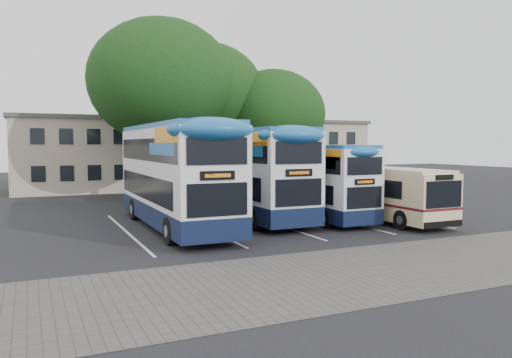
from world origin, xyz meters
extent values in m
plane|color=black|center=(0.00, 0.00, 0.00)|extent=(120.00, 120.00, 0.00)
cube|color=#595654|center=(-2.00, -5.00, 0.01)|extent=(40.00, 6.00, 0.01)
cube|color=silver|center=(-10.75, 5.00, 0.01)|extent=(0.12, 11.00, 0.01)
cube|color=silver|center=(-7.25, 5.00, 0.01)|extent=(0.12, 11.00, 0.01)
cube|color=silver|center=(-3.75, 5.00, 0.01)|extent=(0.12, 11.00, 0.01)
cube|color=silver|center=(-0.25, 5.00, 0.01)|extent=(0.12, 11.00, 0.01)
cube|color=silver|center=(3.25, 5.00, 0.01)|extent=(0.12, 11.00, 0.01)
cube|color=#ADA08B|center=(0.00, 27.00, 3.00)|extent=(32.00, 8.00, 6.00)
cube|color=#4C4C4F|center=(0.00, 27.00, 6.05)|extent=(32.40, 8.40, 0.30)
cube|color=black|center=(0.00, 22.98, 1.70)|extent=(30.00, 0.06, 1.20)
cube|color=black|center=(0.00, 22.98, 4.50)|extent=(30.00, 0.06, 1.20)
cylinder|color=gray|center=(6.00, 20.00, 4.50)|extent=(0.14, 0.14, 9.00)
cube|color=gray|center=(6.00, 20.00, 9.00)|extent=(0.12, 0.80, 0.12)
cube|color=gray|center=(6.00, 19.60, 8.95)|extent=(0.25, 0.50, 0.12)
cylinder|color=black|center=(-6.13, 16.98, 3.04)|extent=(0.50, 0.50, 6.08)
ellipsoid|color=black|center=(-6.13, 16.98, 8.27)|extent=(10.08, 10.08, 8.57)
cylinder|color=black|center=(-2.36, 18.55, 2.86)|extent=(0.50, 0.50, 5.72)
ellipsoid|color=black|center=(-2.36, 18.55, 7.78)|extent=(8.75, 8.75, 7.44)
cylinder|color=black|center=(2.37, 16.64, 2.28)|extent=(0.50, 0.50, 4.56)
ellipsoid|color=black|center=(2.37, 16.64, 6.20)|extent=(7.88, 7.88, 6.70)
cube|color=#0F1939|center=(-8.48, 5.15, 0.77)|extent=(2.74, 11.50, 0.88)
cube|color=white|center=(-8.48, 5.15, 2.90)|extent=(2.74, 11.50, 3.40)
cube|color=#1B5FA5|center=(-8.48, 5.15, 4.66)|extent=(2.68, 11.27, 0.33)
cube|color=black|center=(-8.48, 5.48, 1.97)|extent=(2.78, 10.19, 1.10)
cube|color=black|center=(-8.48, 5.15, 3.67)|extent=(2.78, 10.84, 0.99)
cube|color=orange|center=(-7.10, 1.37, 4.27)|extent=(0.02, 3.51, 0.60)
cube|color=black|center=(-8.48, -0.63, 2.79)|extent=(1.31, 0.06, 0.33)
cylinder|color=black|center=(-9.72, 8.49, 0.55)|extent=(0.33, 1.10, 1.10)
cylinder|color=black|center=(-7.24, 8.49, 0.55)|extent=(0.33, 1.10, 1.10)
cylinder|color=black|center=(-9.72, 1.37, 0.55)|extent=(0.33, 1.10, 1.10)
cylinder|color=black|center=(-7.24, 1.37, 0.55)|extent=(0.33, 1.10, 1.10)
cube|color=#0F1939|center=(-4.18, 6.65, 0.74)|extent=(2.65, 11.13, 0.85)
cube|color=white|center=(-4.18, 6.65, 2.81)|extent=(2.65, 11.13, 3.29)
cube|color=#1B5FA5|center=(-4.18, 6.65, 4.51)|extent=(2.60, 10.91, 0.32)
cube|color=black|center=(-4.18, 6.97, 1.91)|extent=(2.69, 9.86, 1.06)
cube|color=black|center=(-4.18, 6.65, 3.55)|extent=(2.69, 10.49, 0.95)
cube|color=orange|center=(-2.84, 3.00, 4.13)|extent=(0.02, 3.39, 0.58)
cube|color=black|center=(-4.18, 1.06, 2.70)|extent=(1.27, 0.06, 0.32)
cylinder|color=black|center=(-5.38, 9.89, 0.53)|extent=(0.32, 1.06, 1.06)
cylinder|color=black|center=(-2.98, 9.89, 0.53)|extent=(0.32, 1.06, 1.06)
cylinder|color=black|center=(-5.38, 3.00, 0.53)|extent=(0.32, 1.06, 1.06)
cylinder|color=black|center=(-2.98, 3.00, 0.53)|extent=(0.32, 1.06, 1.06)
cube|color=#B80C25|center=(-2.83, 7.98, 3.55)|extent=(0.02, 4.24, 0.90)
cube|color=#0F1939|center=(-1.06, 5.29, 0.62)|extent=(2.20, 9.25, 0.70)
cube|color=white|center=(-1.06, 5.29, 2.33)|extent=(2.20, 9.25, 2.73)
cube|color=#1B5FA5|center=(-1.06, 5.29, 3.74)|extent=(2.16, 9.06, 0.26)
cube|color=black|center=(-1.06, 5.56, 1.59)|extent=(2.24, 8.19, 0.88)
cube|color=black|center=(-1.06, 5.29, 2.95)|extent=(2.24, 8.72, 0.79)
cube|color=orange|center=(0.05, 2.26, 3.44)|extent=(0.02, 2.82, 0.48)
cube|color=black|center=(-1.06, 0.64, 2.25)|extent=(1.06, 0.06, 0.26)
cylinder|color=black|center=(-2.06, 7.98, 0.44)|extent=(0.26, 0.88, 0.88)
cylinder|color=black|center=(-0.07, 7.98, 0.44)|extent=(0.26, 0.88, 0.88)
cylinder|color=black|center=(-2.06, 2.26, 0.44)|extent=(0.26, 0.88, 0.88)
cylinder|color=black|center=(-0.07, 2.26, 0.44)|extent=(0.26, 0.88, 0.88)
cube|color=beige|center=(1.83, 3.42, 1.43)|extent=(2.27, 9.10, 2.32)
cube|color=beige|center=(1.83, 3.42, 2.64)|extent=(2.18, 8.73, 0.18)
cube|color=black|center=(1.83, 3.87, 1.82)|extent=(2.31, 7.28, 0.82)
cube|color=#591117|center=(1.83, 3.42, 1.05)|extent=(2.30, 9.12, 0.11)
cube|color=black|center=(1.83, -1.15, 1.73)|extent=(2.00, 0.06, 1.18)
cylinder|color=black|center=(0.80, 0.33, 0.45)|extent=(0.27, 0.91, 0.91)
cylinder|color=black|center=(2.86, 0.33, 0.45)|extent=(0.27, 0.91, 0.91)
cylinder|color=black|center=(0.80, 6.15, 0.45)|extent=(0.27, 0.91, 0.91)
cylinder|color=black|center=(2.86, 6.15, 0.45)|extent=(0.27, 0.91, 0.91)
camera|label=1|loc=(-14.64, -17.42, 3.91)|focal=35.00mm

